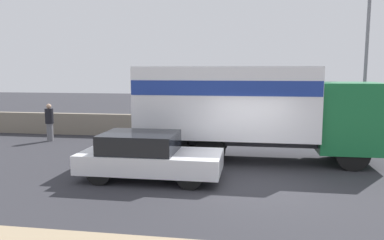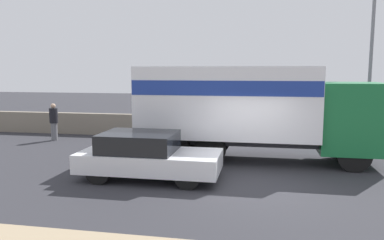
{
  "view_description": "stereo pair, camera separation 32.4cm",
  "coord_description": "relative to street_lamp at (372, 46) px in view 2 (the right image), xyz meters",
  "views": [
    {
      "loc": [
        -0.05,
        -10.29,
        3.19
      ],
      "look_at": [
        -1.95,
        1.57,
        1.6
      ],
      "focal_mm": 35.0,
      "sensor_mm": 36.0,
      "label": 1
    },
    {
      "loc": [
        0.27,
        -10.23,
        3.19
      ],
      "look_at": [
        -1.95,
        1.57,
        1.6
      ],
      "focal_mm": 35.0,
      "sensor_mm": 36.0,
      "label": 2
    }
  ],
  "objects": [
    {
      "name": "ground_plane",
      "position": [
        -4.72,
        -6.77,
        -4.22
      ],
      "size": [
        80.0,
        80.0,
        0.0
      ],
      "primitive_type": "plane",
      "color": "#2D2D33"
    },
    {
      "name": "street_lamp",
      "position": [
        0.0,
        0.0,
        0.0
      ],
      "size": [
        0.56,
        0.28,
        7.33
      ],
      "color": "slate",
      "rests_on": "ground_plane"
    },
    {
      "name": "car_hatchback",
      "position": [
        -7.77,
        -6.61,
        -3.52
      ],
      "size": [
        4.15,
        1.84,
        1.37
      ],
      "color": "silver",
      "rests_on": "ground_plane"
    },
    {
      "name": "stone_wall_backdrop",
      "position": [
        -4.72,
        0.37,
        -3.69
      ],
      "size": [
        60.0,
        0.35,
        1.06
      ],
      "color": "gray",
      "rests_on": "ground_plane"
    },
    {
      "name": "box_truck",
      "position": [
        -4.94,
        -3.77,
        -2.23
      ],
      "size": [
        8.27,
        2.57,
        3.32
      ],
      "color": "#196B38",
      "rests_on": "ground_plane"
    },
    {
      "name": "pedestrian",
      "position": [
        -13.81,
        -1.5,
        -3.34
      ],
      "size": [
        0.37,
        0.37,
        1.7
      ],
      "color": "slate",
      "rests_on": "ground_plane"
    }
  ]
}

